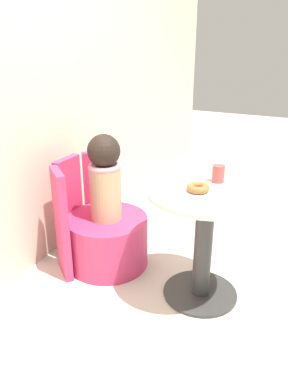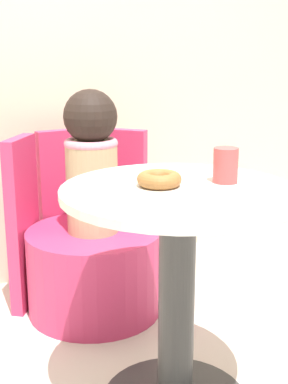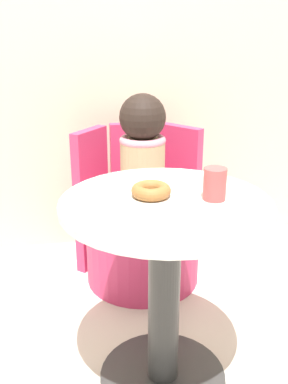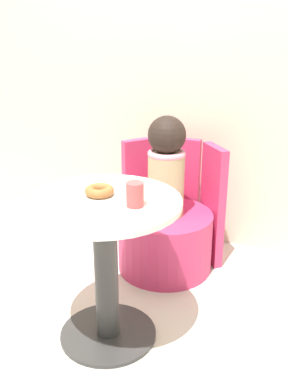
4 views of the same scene
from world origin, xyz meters
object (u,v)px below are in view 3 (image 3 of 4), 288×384
donut (151,190)px  round_table (165,267)px  tub_chair (143,246)px  cup (215,184)px  child_figure (143,154)px

donut → round_table: bearing=-45.8°
tub_chair → cup: 0.90m
round_table → tub_chair: (0.05, 0.68, -0.28)m
child_figure → donut: (-0.08, -0.64, 0.07)m
child_figure → cup: size_ratio=5.63×
tub_chair → cup: (0.10, -0.69, 0.56)m
round_table → cup: (0.15, -0.02, 0.28)m
donut → cup: 0.20m
tub_chair → cup: cup is taller
round_table → donut: size_ratio=5.51×
child_figure → cup: (0.10, -0.69, 0.10)m
tub_chair → cup: size_ratio=5.45×
cup → donut: bearing=163.2°
round_table → donut: 0.26m
round_table → child_figure: size_ratio=1.22×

